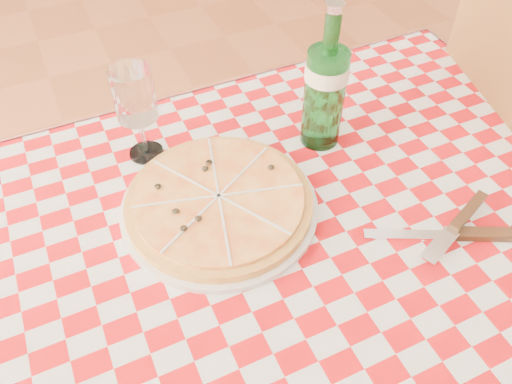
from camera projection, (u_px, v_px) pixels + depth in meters
The scene contains 7 objects.
dining_table at pixel (280, 269), 0.91m from camera, with size 1.20×0.80×0.75m.
tablecloth at pixel (282, 238), 0.84m from camera, with size 1.30×0.90×0.01m, color #9A090D.
chair_near at pixel (512, 161), 1.24m from camera, with size 0.54×0.54×0.99m.
pizza_plate at pixel (219, 201), 0.86m from camera, with size 0.34×0.34×0.04m, color gold, non-canonical shape.
water_bottle at pixel (326, 79), 0.90m from camera, with size 0.08×0.08×0.29m, color #186022, non-canonical shape.
wine_glass at pixel (138, 115), 0.91m from camera, with size 0.07×0.07×0.19m, color white, non-canonical shape.
cutlery at pixel (452, 231), 0.83m from camera, with size 0.27×0.22×0.03m, color silver, non-canonical shape.
Camera 1 is at (-0.25, -0.45, 1.42)m, focal length 35.00 mm.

